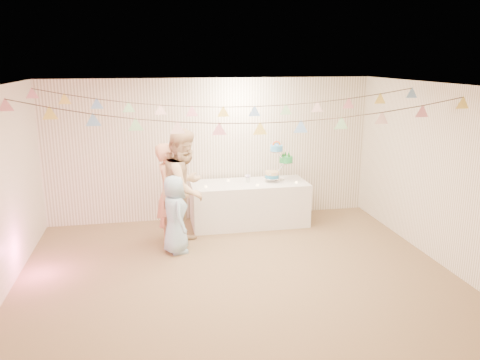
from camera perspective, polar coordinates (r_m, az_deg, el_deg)
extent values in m
plane|color=brown|center=(6.70, -0.38, -11.38)|extent=(6.00, 6.00, 0.00)
plane|color=white|center=(6.03, -0.42, 11.44)|extent=(6.00, 6.00, 0.00)
plane|color=white|center=(8.64, -3.46, 3.69)|extent=(6.00, 6.00, 0.00)
plane|color=white|center=(3.95, 6.42, -9.96)|extent=(6.00, 6.00, 0.00)
plane|color=white|center=(7.38, 23.13, 0.64)|extent=(5.00, 5.00, 0.00)
cube|color=white|center=(8.47, 1.13, -2.88)|extent=(2.07, 0.83, 0.78)
cylinder|color=white|center=(8.23, -1.91, -0.71)|extent=(0.36, 0.36, 0.02)
imported|color=#E29C76|center=(7.62, -8.64, -1.64)|extent=(0.51, 0.67, 1.64)
imported|color=tan|center=(7.45, -6.70, -0.97)|extent=(1.09, 1.16, 1.89)
imported|color=#99C1D9|center=(7.26, -7.91, -4.16)|extent=(0.50, 0.66, 1.23)
cylinder|color=#FFD88C|center=(8.08, -4.18, -0.79)|extent=(0.04, 0.04, 0.03)
cylinder|color=#FFD88C|center=(8.46, -1.43, -0.05)|extent=(0.04, 0.04, 0.03)
cylinder|color=#FFD88C|center=(8.17, 2.16, -0.60)|extent=(0.04, 0.04, 0.03)
cylinder|color=#FFD88C|center=(8.64, 3.11, 0.24)|extent=(0.04, 0.04, 0.03)
cylinder|color=#FFD88C|center=(8.39, 6.89, -0.28)|extent=(0.04, 0.04, 0.03)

